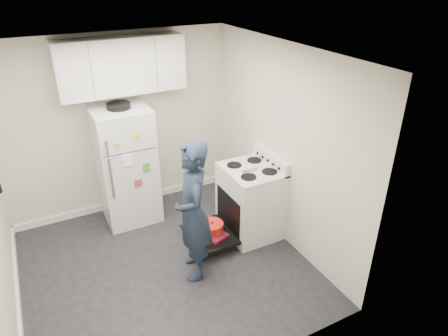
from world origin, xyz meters
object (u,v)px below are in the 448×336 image
open_oven_door (211,231)px  person (193,212)px  electric_range (250,202)px  refrigerator (126,165)px

open_oven_door → person: bearing=-135.2°
open_oven_door → person: person is taller
electric_range → person: person is taller
electric_range → person: (-0.96, -0.39, 0.36)m
electric_range → refrigerator: 1.74m
electric_range → refrigerator: bearing=139.8°
open_oven_door → electric_range: bearing=0.4°
person → refrigerator: bearing=-152.6°
open_oven_door → refrigerator: size_ratio=0.42×
electric_range → open_oven_door: electric_range is taller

